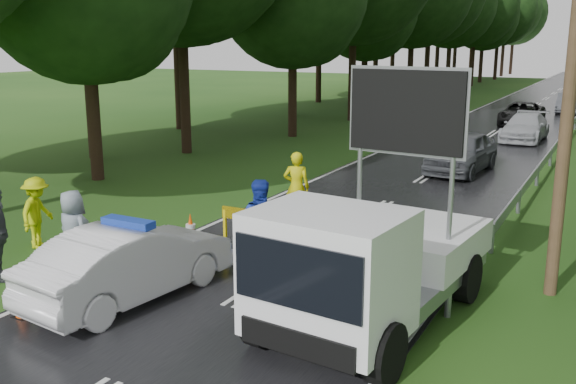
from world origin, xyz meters
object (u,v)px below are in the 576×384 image
Objects in this scene: work_truck at (367,263)px; queue_car_third at (522,114)px; barrier at (276,226)px; officer at (296,187)px; police_sedan at (131,263)px; queue_car_first at (462,152)px; queue_car_fourth at (568,103)px; civilian at (263,226)px; queue_car_second at (525,127)px.

work_truck is 1.16× the size of queue_car_third.
officer is at bearing 110.67° from barrier.
police_sedan is 1.00× the size of queue_car_first.
police_sedan reaches higher than queue_car_fourth.
work_truck reaches higher than queue_car_fourth.
police_sedan is 15.38m from queue_car_first.
queue_car_fourth is at bearing 95.58° from work_truck.
civilian reaches higher than officer.
queue_car_first is at bearing -96.32° from queue_car_fourth.
queue_car_second is (0.95, 9.30, -0.11)m from queue_car_first.
queue_car_third reaches higher than barrier.
queue_car_second is at bearing -118.65° from officer.
civilian reaches higher than queue_car_first.
civilian reaches higher than queue_car_third.
queue_car_first is (1.26, 12.64, -0.23)m from civilian.
queue_car_first is at bearing 41.33° from civilian.
work_truck is at bearing -161.18° from police_sedan.
police_sedan reaches higher than queue_car_third.
officer is 24.35m from queue_car_third.
queue_car_first is 0.93× the size of queue_car_third.
work_truck is at bearing -71.24° from civilian.
queue_car_third is (-0.07, 15.30, -0.10)m from queue_car_first.
queue_car_third is at bearing -104.43° from queue_car_fourth.
civilian is at bearing -91.63° from queue_car_first.
officer is 0.40× the size of queue_car_third.
queue_car_third is at bearing -87.77° from police_sedan.
officer is 0.43× the size of queue_car_first.
civilian is 0.44× the size of queue_car_second.
civilian is 36.32m from queue_car_fourth.
civilian is (-0.03, -0.50, 0.13)m from barrier.
queue_car_fourth is at bearing -89.36° from police_sedan.
queue_car_third is at bearing 44.58° from civilian.
queue_car_fourth is at bearing 76.75° from queue_car_third.
police_sedan is 1.11× the size of queue_car_fourth.
barrier is at bearing -91.69° from queue_car_first.
civilian is at bearing -93.38° from queue_car_third.
queue_car_third reaches higher than queue_car_second.
queue_car_fourth reaches higher than barrier.
officer reaches higher than queue_car_third.
work_truck is 3.59m from barrier.
barrier is (-2.91, 2.08, -0.30)m from work_truck.
police_sedan is at bearing -96.12° from queue_car_first.
work_truck reaches higher than queue_car_third.
queue_car_first reaches higher than queue_car_second.
queue_car_first is at bearing 102.41° from work_truck.
queue_car_third is at bearing -113.77° from officer.
queue_car_first is at bearing -92.98° from police_sedan.
queue_car_first is (2.72, 15.13, 0.05)m from police_sedan.
police_sedan is 24.70m from queue_car_second.
officer reaches higher than queue_car_fourth.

